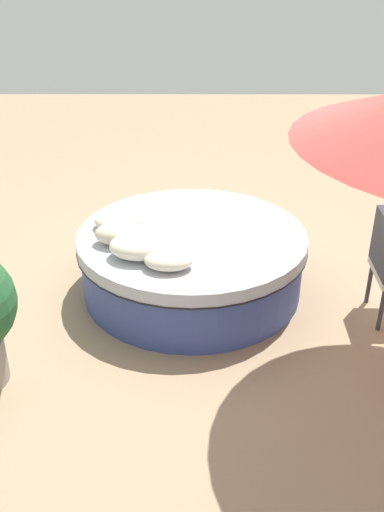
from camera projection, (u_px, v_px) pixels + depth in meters
name	position (u px, v px, depth m)	size (l,w,h in m)	color
ground_plane	(192.00, 289.00, 5.65)	(16.00, 16.00, 0.00)	#9E8466
round_bed	(192.00, 261.00, 5.50)	(2.15, 2.15, 0.61)	#38478C
throw_pillow_0	(118.00, 220.00, 5.41)	(0.44, 0.36, 0.16)	beige
throw_pillow_1	(120.00, 234.00, 5.12)	(0.45, 0.29, 0.20)	beige
throw_pillow_2	(140.00, 246.00, 4.90)	(0.52, 0.38, 0.21)	silver
throw_pillow_3	(169.00, 260.00, 4.75)	(0.41, 0.29, 0.16)	beige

